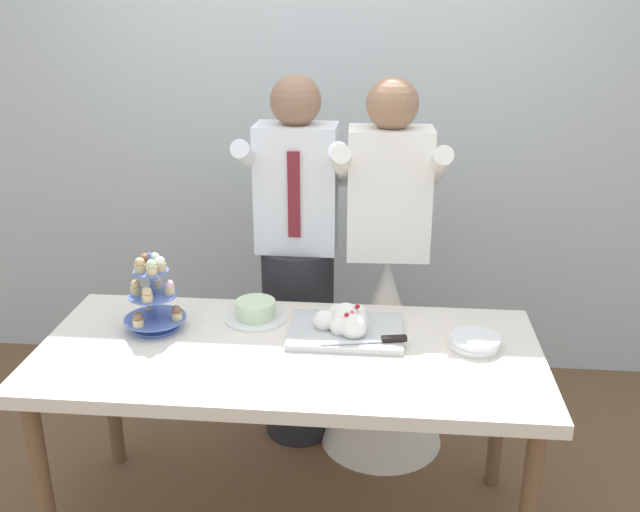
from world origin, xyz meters
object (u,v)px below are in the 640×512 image
object	(u,v)px
cupcake_stand	(153,297)
person_groom	(298,285)
person_bride	(384,326)
plate_stack	(475,342)
dessert_table	(289,367)
main_cake_tray	(346,325)
round_cake	(256,311)

from	to	relation	value
cupcake_stand	person_groom	distance (m)	0.73
cupcake_stand	person_bride	bearing A→B (deg)	29.43
cupcake_stand	plate_stack	distance (m)	1.19
dessert_table	person_bride	bearing A→B (deg)	60.00
plate_stack	dessert_table	bearing A→B (deg)	-174.05
dessert_table	cupcake_stand	xyz separation A→B (m)	(-0.52, 0.11, 0.21)
cupcake_stand	main_cake_tray	bearing A→B (deg)	1.56
round_cake	dessert_table	bearing A→B (deg)	-54.90
plate_stack	person_groom	bearing A→B (deg)	141.02
cupcake_stand	main_cake_tray	size ratio (longest dim) A/B	0.70
dessert_table	person_groom	size ratio (longest dim) A/B	1.08
dessert_table	cupcake_stand	distance (m)	0.57
cupcake_stand	main_cake_tray	distance (m)	0.72
round_cake	person_bride	distance (m)	0.66
dessert_table	main_cake_tray	distance (m)	0.26
cupcake_stand	plate_stack	xyz separation A→B (m)	(1.18, -0.04, -0.11)
person_bride	person_groom	bearing A→B (deg)	173.27
dessert_table	round_cake	distance (m)	0.30
round_cake	person_groom	world-z (taller)	person_groom
dessert_table	main_cake_tray	world-z (taller)	main_cake_tray
main_cake_tray	round_cake	bearing A→B (deg)	164.67
main_cake_tray	person_bride	world-z (taller)	person_bride
dessert_table	person_groom	xyz separation A→B (m)	(-0.05, 0.64, 0.05)
main_cake_tray	plate_stack	size ratio (longest dim) A/B	2.40
plate_stack	person_bride	xyz separation A→B (m)	(-0.32, 0.53, -0.21)
plate_stack	person_bride	bearing A→B (deg)	121.15
round_cake	main_cake_tray	bearing A→B (deg)	-15.33
main_cake_tray	person_groom	size ratio (longest dim) A/B	0.26
round_cake	person_bride	size ratio (longest dim) A/B	0.14
plate_stack	person_groom	xyz separation A→B (m)	(-0.71, 0.57, -0.05)
cupcake_stand	plate_stack	world-z (taller)	cupcake_stand
person_bride	main_cake_tray	bearing A→B (deg)	-107.16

